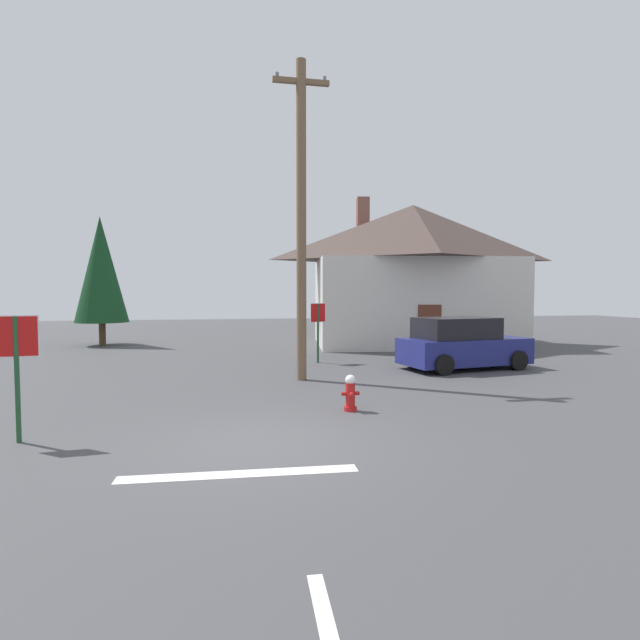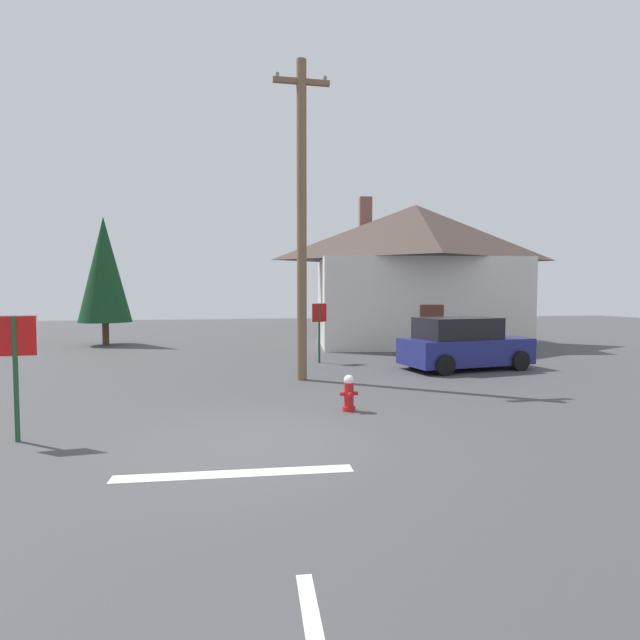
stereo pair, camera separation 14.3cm
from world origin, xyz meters
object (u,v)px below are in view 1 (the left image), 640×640
object	(u,v)px
parked_car	(462,344)
pine_tree_mid_left	(101,270)
utility_pole	(301,216)
stop_sign_near	(16,352)
house	(412,272)
fire_hydrant	(350,393)
stop_sign_far	(318,321)

from	to	relation	value
parked_car	pine_tree_mid_left	distance (m)	17.03
utility_pole	parked_car	distance (m)	6.82
stop_sign_near	house	world-z (taller)	house
house	parked_car	distance (m)	8.32
stop_sign_near	pine_tree_mid_left	xyz separation A→B (m)	(-2.17, 16.35, 2.08)
stop_sign_near	utility_pole	distance (m)	8.19
fire_hydrant	stop_sign_far	distance (m)	7.44
utility_pole	parked_car	bearing A→B (deg)	10.70
house	pine_tree_mid_left	xyz separation A→B (m)	(-14.65, 2.50, 0.11)
stop_sign_far	pine_tree_mid_left	size ratio (longest dim) A/B	0.35
utility_pole	stop_sign_far	bearing A→B (deg)	71.30
stop_sign_near	parked_car	distance (m)	12.71
fire_hydrant	pine_tree_mid_left	xyz separation A→B (m)	(-8.20, 15.26, 3.22)
house	stop_sign_far	bearing A→B (deg)	-136.45
stop_sign_far	pine_tree_mid_left	xyz separation A→B (m)	(-8.93, 7.94, 2.08)
stop_sign_near	fire_hydrant	xyz separation A→B (m)	(6.03, 1.09, -1.14)
parked_car	pine_tree_mid_left	bearing A→B (deg)	142.35
utility_pole	pine_tree_mid_left	world-z (taller)	utility_pole
pine_tree_mid_left	house	bearing A→B (deg)	-9.70
fire_hydrant	utility_pole	size ratio (longest dim) A/B	0.09
parked_car	pine_tree_mid_left	world-z (taller)	pine_tree_mid_left
stop_sign_near	stop_sign_far	world-z (taller)	stop_sign_near
pine_tree_mid_left	stop_sign_near	bearing A→B (deg)	-82.45
utility_pole	parked_car	world-z (taller)	utility_pole
stop_sign_near	fire_hydrant	size ratio (longest dim) A/B	2.77
house	parked_car	bearing A→B (deg)	-99.86
stop_sign_near	utility_pole	world-z (taller)	utility_pole
fire_hydrant	house	world-z (taller)	house
stop_sign_near	house	distance (m)	18.75
utility_pole	stop_sign_near	bearing A→B (deg)	-138.08
stop_sign_near	pine_tree_mid_left	distance (m)	16.63
house	pine_tree_mid_left	bearing A→B (deg)	170.30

